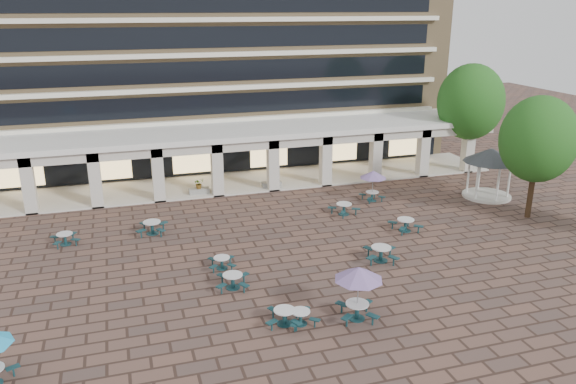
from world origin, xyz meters
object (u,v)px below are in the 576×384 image
gazebo (490,161)px  planter_right (272,183)px  picnic_table_2 (300,316)px  planter_left (199,188)px  picnic_table_0 (233,280)px

gazebo → planter_right: 16.11m
picnic_table_2 → planter_left: size_ratio=1.03×
picnic_table_2 → gazebo: bearing=28.8°
planter_left → gazebo: bearing=-18.2°
picnic_table_2 → planter_right: size_ratio=1.03×
gazebo → planter_right: size_ratio=2.59×
gazebo → planter_left: (-20.07, 6.61, -2.20)m
picnic_table_0 → planter_right: bearing=80.1°
gazebo → planter_left: bearing=161.8°
picnic_table_2 → gazebo: size_ratio=0.40×
picnic_table_2 → planter_right: 19.44m
picnic_table_0 → picnic_table_2: picnic_table_0 is taller
picnic_table_2 → planter_left: bearing=89.7°
picnic_table_0 → picnic_table_2: (2.16, -4.13, -0.06)m
gazebo → planter_left: 21.24m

